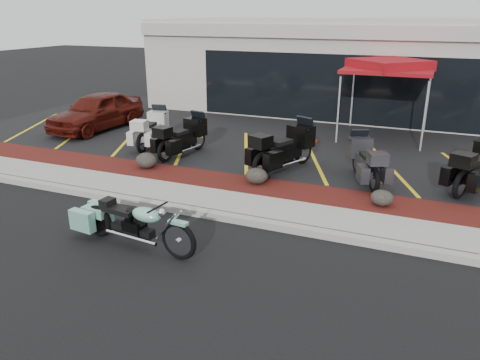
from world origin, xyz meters
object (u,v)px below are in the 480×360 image
at_px(parked_car, 97,111).
at_px(popup_canopy, 389,67).
at_px(traffic_cone, 312,134).
at_px(hero_cruiser, 179,235).
at_px(touring_white, 160,123).

height_order(parked_car, popup_canopy, popup_canopy).
relative_size(parked_car, popup_canopy, 1.16).
relative_size(parked_car, traffic_cone, 8.23).
bearing_deg(hero_cruiser, popup_canopy, 82.75).
relative_size(hero_cruiser, touring_white, 1.31).
height_order(touring_white, parked_car, parked_car).
bearing_deg(parked_car, popup_canopy, 20.05).
distance_m(touring_white, popup_canopy, 7.91).
bearing_deg(popup_canopy, touring_white, -167.46).
bearing_deg(popup_canopy, hero_cruiser, -117.14).
bearing_deg(traffic_cone, parked_car, -170.13).
xyz_separation_m(hero_cruiser, touring_white, (-4.49, 6.67, 0.28)).
xyz_separation_m(parked_car, traffic_cone, (7.84, 1.36, -0.44)).
height_order(hero_cruiser, parked_car, parked_car).
distance_m(parked_car, traffic_cone, 7.97).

